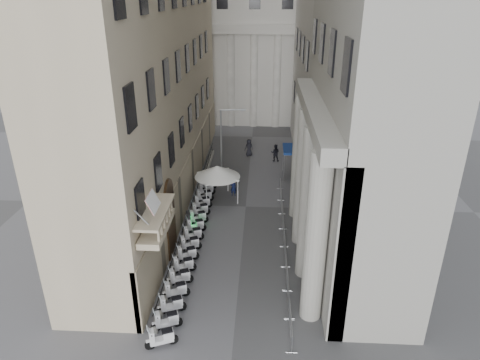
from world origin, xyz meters
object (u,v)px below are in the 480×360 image
object	(u,v)px
pedestrian_a	(233,188)
security_tent	(224,174)
info_kiosk	(189,222)
street_lamp	(224,141)
pedestrian_b	(275,153)
scooter_0	(163,346)

from	to	relation	value
pedestrian_a	security_tent	bearing A→B (deg)	71.57
info_kiosk	pedestrian_a	world-z (taller)	info_kiosk
street_lamp	pedestrian_b	world-z (taller)	street_lamp
security_tent	info_kiosk	distance (m)	5.89
pedestrian_a	info_kiosk	bearing A→B (deg)	74.33
street_lamp	info_kiosk	xyz separation A→B (m)	(-1.92, -9.26, -3.44)
scooter_0	info_kiosk	bearing A→B (deg)	-18.93
security_tent	pedestrian_b	distance (m)	11.27
info_kiosk	pedestrian_a	xyz separation A→B (m)	(2.98, 6.36, -0.02)
street_lamp	info_kiosk	distance (m)	10.06
street_lamp	security_tent	bearing A→B (deg)	-93.99
security_tent	info_kiosk	world-z (taller)	security_tent
security_tent	pedestrian_a	xyz separation A→B (m)	(0.68, 1.28, -1.90)
scooter_0	pedestrian_a	size ratio (longest dim) A/B	0.95
security_tent	street_lamp	xyz separation A→B (m)	(-0.38, 4.18, 1.55)
scooter_0	security_tent	bearing A→B (deg)	-27.52
scooter_0	street_lamp	world-z (taller)	street_lamp
street_lamp	pedestrian_a	distance (m)	4.64
pedestrian_a	street_lamp	bearing A→B (deg)	-60.48
scooter_0	pedestrian_a	world-z (taller)	pedestrian_a
security_tent	info_kiosk	xyz separation A→B (m)	(-2.31, -5.08, -1.89)
street_lamp	pedestrian_b	size ratio (longest dim) A/B	3.80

